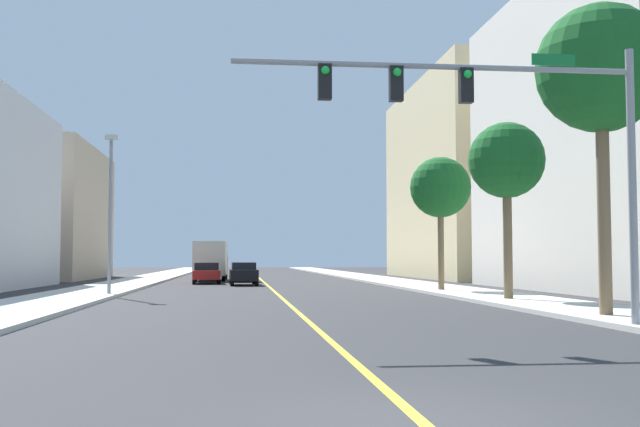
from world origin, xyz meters
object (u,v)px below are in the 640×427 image
(street_lamp, at_px, (110,205))
(car_green, at_px, (245,272))
(palm_mid, at_px, (507,162))
(car_red, at_px, (206,273))
(car_black, at_px, (243,273))
(traffic_signal_mast, at_px, (504,119))
(palm_near, at_px, (601,70))
(delivery_truck, at_px, (211,260))
(palm_far, at_px, (440,188))

(street_lamp, bearing_deg, car_green, 73.28)
(street_lamp, distance_m, palm_mid, 17.74)
(palm_mid, height_order, car_red, palm_mid)
(car_black, bearing_deg, street_lamp, -115.37)
(traffic_signal_mast, relative_size, street_lamp, 1.36)
(palm_mid, bearing_deg, car_black, 117.12)
(traffic_signal_mast, height_order, car_red, traffic_signal_mast)
(car_green, bearing_deg, car_black, -92.92)
(palm_near, height_order, palm_mid, palm_near)
(street_lamp, bearing_deg, car_red, 78.09)
(car_black, height_order, delivery_truck, delivery_truck)
(street_lamp, xyz_separation_m, palm_far, (16.24, 2.62, 1.16))
(palm_near, bearing_deg, car_red, 111.14)
(traffic_signal_mast, xyz_separation_m, street_lamp, (-12.19, 17.89, -0.92))
(traffic_signal_mast, relative_size, delivery_truck, 1.30)
(palm_mid, relative_size, palm_far, 1.04)
(palm_mid, bearing_deg, car_red, 118.57)
(street_lamp, bearing_deg, car_black, 66.24)
(street_lamp, bearing_deg, palm_far, 9.18)
(car_green, xyz_separation_m, car_black, (-0.16, -7.12, 0.04))
(car_red, xyz_separation_m, delivery_truck, (0.07, 6.98, 0.86))
(palm_mid, bearing_deg, delivery_truck, 112.70)
(palm_near, bearing_deg, car_black, 109.06)
(street_lamp, distance_m, palm_far, 16.49)
(palm_mid, height_order, car_black, palm_mid)
(palm_near, distance_m, delivery_truck, 41.68)
(traffic_signal_mast, bearing_deg, car_black, 100.57)
(palm_near, xyz_separation_m, palm_far, (0.01, 17.47, -1.81))
(palm_mid, height_order, car_green, palm_mid)
(palm_near, bearing_deg, street_lamp, 137.55)
(traffic_signal_mast, relative_size, car_red, 2.22)
(street_lamp, distance_m, car_green, 22.46)
(palm_near, relative_size, car_red, 2.01)
(street_lamp, xyz_separation_m, car_green, (6.39, 21.25, -3.48))
(delivery_truck, bearing_deg, car_green, -50.43)
(traffic_signal_mast, height_order, palm_mid, palm_mid)
(car_black, bearing_deg, palm_mid, -64.49)
(palm_near, xyz_separation_m, palm_mid, (0.36, 8.73, -1.55))
(palm_mid, relative_size, delivery_truck, 0.93)
(car_red, bearing_deg, street_lamp, -104.31)
(car_green, relative_size, car_black, 0.89)
(street_lamp, relative_size, car_black, 1.57)
(palm_far, bearing_deg, street_lamp, -170.82)
(palm_near, height_order, car_black, palm_near)
(palm_far, distance_m, delivery_truck, 25.49)
(palm_far, bearing_deg, palm_mid, -87.74)
(car_green, distance_m, delivery_truck, 4.29)
(car_red, xyz_separation_m, car_black, (2.52, -3.42, 0.00))
(palm_far, relative_size, delivery_truck, 0.90)
(traffic_signal_mast, bearing_deg, palm_near, 36.99)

